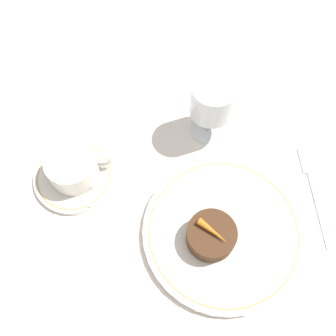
# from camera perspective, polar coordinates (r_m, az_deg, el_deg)

# --- Properties ---
(ground_plane) EXTENTS (3.00, 3.00, 0.00)m
(ground_plane) POSITION_cam_1_polar(r_m,az_deg,el_deg) (0.69, 3.93, -5.51)
(ground_plane) COLOR white
(dinner_plate) EXTENTS (0.27, 0.27, 0.01)m
(dinner_plate) POSITION_cam_1_polar(r_m,az_deg,el_deg) (0.67, 8.01, -9.15)
(dinner_plate) COLOR white
(dinner_plate) RESTS_ON ground_plane
(saucer) EXTENTS (0.14, 0.14, 0.01)m
(saucer) POSITION_cam_1_polar(r_m,az_deg,el_deg) (0.73, -13.44, -1.16)
(saucer) COLOR white
(saucer) RESTS_ON ground_plane
(coffee_cup) EXTENTS (0.11, 0.09, 0.05)m
(coffee_cup) POSITION_cam_1_polar(r_m,az_deg,el_deg) (0.70, -13.69, 0.14)
(coffee_cup) COLOR white
(coffee_cup) RESTS_ON saucer
(spoon) EXTENTS (0.05, 0.11, 0.00)m
(spoon) POSITION_cam_1_polar(r_m,az_deg,el_deg) (0.71, -10.03, -0.56)
(spoon) COLOR silver
(spoon) RESTS_ON saucer
(wine_glass) EXTENTS (0.08, 0.08, 0.13)m
(wine_glass) POSITION_cam_1_polar(r_m,az_deg,el_deg) (0.69, 6.43, 9.57)
(wine_glass) COLOR silver
(wine_glass) RESTS_ON ground_plane
(fork) EXTENTS (0.04, 0.19, 0.01)m
(fork) POSITION_cam_1_polar(r_m,az_deg,el_deg) (0.75, 20.25, -2.27)
(fork) COLOR silver
(fork) RESTS_ON ground_plane
(dessert_cake) EXTENTS (0.08, 0.08, 0.04)m
(dessert_cake) POSITION_cam_1_polar(r_m,az_deg,el_deg) (0.64, 6.28, -9.73)
(dessert_cake) COLOR #4C2D19
(dessert_cake) RESTS_ON dinner_plate
(carrot_garnish) EXTENTS (0.04, 0.05, 0.01)m
(carrot_garnish) POSITION_cam_1_polar(r_m,az_deg,el_deg) (0.62, 6.51, -9.11)
(carrot_garnish) COLOR orange
(carrot_garnish) RESTS_ON dessert_cake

